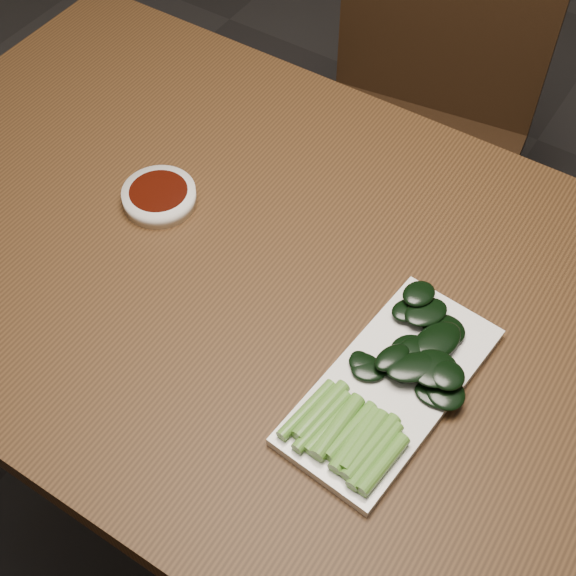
{
  "coord_description": "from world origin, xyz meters",
  "views": [
    {
      "loc": [
        0.35,
        -0.56,
        1.6
      ],
      "look_at": [
        -0.0,
        -0.02,
        0.76
      ],
      "focal_mm": 50.0,
      "sensor_mm": 36.0,
      "label": 1
    }
  ],
  "objects_px": {
    "gai_lan": "(392,386)",
    "table": "(296,316)",
    "serving_plate": "(391,385)",
    "sauce_bowl": "(159,196)",
    "chair_far": "(414,125)"
  },
  "relations": [
    {
      "from": "serving_plate",
      "to": "gai_lan",
      "type": "distance_m",
      "value": 0.02
    },
    {
      "from": "chair_far",
      "to": "sauce_bowl",
      "type": "bearing_deg",
      "value": -109.3
    },
    {
      "from": "table",
      "to": "serving_plate",
      "type": "height_order",
      "value": "serving_plate"
    },
    {
      "from": "serving_plate",
      "to": "table",
      "type": "bearing_deg",
      "value": 158.27
    },
    {
      "from": "sauce_bowl",
      "to": "serving_plate",
      "type": "height_order",
      "value": "sauce_bowl"
    },
    {
      "from": "table",
      "to": "chair_far",
      "type": "height_order",
      "value": "chair_far"
    },
    {
      "from": "table",
      "to": "serving_plate",
      "type": "bearing_deg",
      "value": -21.73
    },
    {
      "from": "gai_lan",
      "to": "table",
      "type": "bearing_deg",
      "value": 156.08
    },
    {
      "from": "table",
      "to": "sauce_bowl",
      "type": "height_order",
      "value": "sauce_bowl"
    },
    {
      "from": "chair_far",
      "to": "gai_lan",
      "type": "height_order",
      "value": "chair_far"
    },
    {
      "from": "chair_far",
      "to": "gai_lan",
      "type": "relative_size",
      "value": 2.99
    },
    {
      "from": "sauce_bowl",
      "to": "table",
      "type": "bearing_deg",
      "value": -4.72
    },
    {
      "from": "table",
      "to": "sauce_bowl",
      "type": "xyz_separation_m",
      "value": [
        -0.25,
        0.02,
        0.08
      ]
    },
    {
      "from": "table",
      "to": "gai_lan",
      "type": "height_order",
      "value": "gai_lan"
    },
    {
      "from": "sauce_bowl",
      "to": "gai_lan",
      "type": "bearing_deg",
      "value": -13.35
    }
  ]
}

